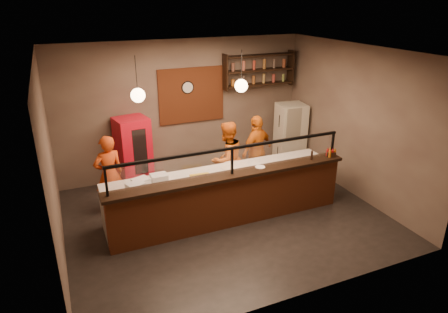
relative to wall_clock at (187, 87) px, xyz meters
name	(u,v)px	position (x,y,z in m)	size (l,w,h in m)	color
floor	(225,216)	(-0.10, -2.46, -2.10)	(6.00, 6.00, 0.00)	black
ceiling	(226,52)	(-0.10, -2.46, 1.10)	(6.00, 6.00, 0.00)	#39312C
wall_back	(184,108)	(-0.10, 0.04, -0.50)	(6.00, 6.00, 0.00)	#756655
wall_left	(50,166)	(-3.10, -2.46, -0.50)	(5.00, 5.00, 0.00)	#756655
wall_right	(355,122)	(2.90, -2.46, -0.50)	(5.00, 5.00, 0.00)	#756655
wall_front	(302,200)	(-0.10, -4.96, -0.50)	(6.00, 6.00, 0.00)	#756655
brick_patch	(192,95)	(0.10, 0.01, -0.20)	(1.60, 0.04, 1.30)	brown
service_counter	(232,201)	(-0.10, -2.76, -1.60)	(4.60, 0.25, 1.00)	brown
counter_ledge	(232,175)	(-0.10, -2.76, -1.07)	(4.70, 0.37, 0.06)	black
worktop_cabinet	(221,193)	(-0.10, -2.26, -1.68)	(4.60, 0.75, 0.85)	gray
worktop	(221,173)	(-0.10, -2.26, -1.23)	(4.60, 0.75, 0.05)	silver
sneeze_guard	(232,158)	(-0.10, -2.76, -0.73)	(4.50, 0.05, 0.52)	white
wall_shelving	(259,70)	(1.80, -0.14, 0.30)	(1.84, 0.28, 0.85)	black
wall_clock	(187,87)	(0.00, 0.00, 0.00)	(0.30, 0.30, 0.04)	black
pendant_left	(138,95)	(-1.60, -2.26, 0.45)	(0.24, 0.24, 0.77)	black
pendant_right	(241,86)	(0.30, -2.26, 0.45)	(0.24, 0.24, 0.77)	black
cook_left	(109,174)	(-2.11, -1.32, -1.30)	(0.59, 0.38, 1.61)	#CF4413
cook_mid	(227,159)	(0.32, -1.58, -1.27)	(0.81, 0.63, 1.66)	#D05E13
cook_right	(257,150)	(1.16, -1.35, -1.28)	(0.96, 0.40, 1.64)	orange
fridge	(290,134)	(2.50, -0.62, -1.30)	(0.66, 0.62, 1.59)	beige
red_cooler	(134,152)	(-1.43, -0.31, -1.30)	(0.69, 0.63, 1.61)	red
pizza_dough	(235,166)	(0.24, -2.15, -1.19)	(0.57, 0.57, 0.01)	beige
prep_tub_a	(141,182)	(-1.68, -2.28, -1.13)	(0.29, 0.23, 0.14)	white
prep_tub_b	(159,178)	(-1.33, -2.24, -1.13)	(0.30, 0.24, 0.15)	silver
prep_tub_c	(136,187)	(-1.80, -2.43, -1.13)	(0.30, 0.24, 0.15)	white
rolling_pin	(199,175)	(-0.58, -2.30, -1.17)	(0.06, 0.06, 0.37)	gold
condiment_caddy	(331,154)	(2.10, -2.77, -0.99)	(0.18, 0.14, 0.10)	black
pepper_mill	(312,155)	(1.63, -2.77, -0.95)	(0.04, 0.04, 0.19)	black
small_plate	(260,167)	(0.51, -2.70, -1.03)	(0.19, 0.19, 0.01)	silver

